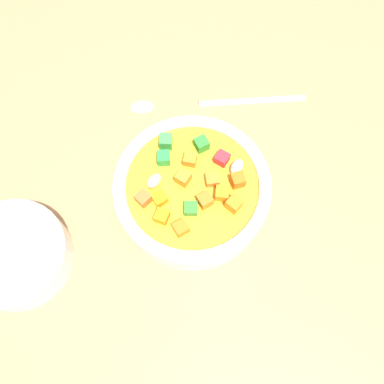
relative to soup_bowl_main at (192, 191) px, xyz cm
name	(u,v)px	position (x,y,z in cm)	size (l,w,h in cm)	color
ground_plane	(192,203)	(0.00, 0.00, -4.11)	(140.00, 140.00, 2.00)	#9E754F
soup_bowl_main	(192,191)	(0.00, 0.00, 0.00)	(18.45, 18.45, 6.64)	white
spoon	(218,101)	(-4.03, 14.44, -2.68)	(21.04, 14.62, 0.88)	silver
side_bowl_small	(15,255)	(-13.96, -16.63, -0.89)	(12.53, 12.53, 4.29)	white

